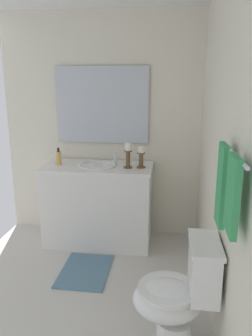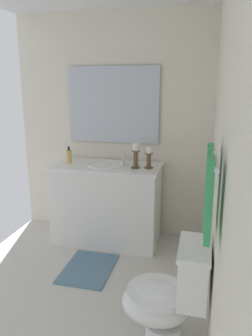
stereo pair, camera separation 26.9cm
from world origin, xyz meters
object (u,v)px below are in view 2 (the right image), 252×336
object	(u,v)px
candle_holder_tall	(149,157)
towel_near_vanity	(208,188)
toilet	(167,298)
towel_bar	(215,155)
vanity_cabinet	(107,203)
towel_center	(209,199)
candle_holder_short	(136,155)
sink_basin	(107,168)
soap_bottle	(69,156)
mirror	(113,105)
bath_mat	(88,268)

from	to	relation	value
candle_holder_tall	towel_near_vanity	distance (m)	1.56
toilet	towel_bar	size ratio (longest dim) A/B	1.24
vanity_cabinet	towel_center	bearing A→B (deg)	29.89
candle_holder_short	sink_basin	bearing A→B (deg)	-99.32
vanity_cabinet	towel_bar	distance (m)	2.14
soap_bottle	candle_holder_tall	bearing A→B (deg)	88.14
mirror	towel_bar	bearing A→B (deg)	28.62
vanity_cabinet	sink_basin	size ratio (longest dim) A/B	2.88
candle_holder_tall	towel_bar	size ratio (longest dim) A/B	0.36
vanity_cabinet	bath_mat	distance (m)	0.76
soap_bottle	towel_center	distance (m)	2.30
sink_basin	mirror	size ratio (longest dim) A/B	0.39
towel_near_vanity	candle_holder_short	bearing A→B (deg)	-153.98
sink_basin	candle_holder_tall	xyz separation A→B (m)	(0.03, 0.46, 0.15)
towel_bar	towel_center	world-z (taller)	towel_center
vanity_cabinet	candle_holder_short	distance (m)	0.66
sink_basin	candle_holder_short	bearing A→B (deg)	80.68
vanity_cabinet	candle_holder_tall	bearing A→B (deg)	85.92
towel_near_vanity	soap_bottle	bearing A→B (deg)	-135.58
towel_near_vanity	sink_basin	bearing A→B (deg)	-145.31
bath_mat	toilet	bearing A→B (deg)	47.34
soap_bottle	towel_center	size ratio (longest dim) A/B	0.48
soap_bottle	towel_center	world-z (taller)	towel_center
mirror	bath_mat	xyz separation A→B (m)	(0.91, 0.00, -1.46)
soap_bottle	mirror	bearing A→B (deg)	124.13
mirror	candle_holder_tall	bearing A→B (deg)	55.79
sink_basin	towel_near_vanity	xyz separation A→B (m)	(1.48, 1.02, 0.32)
mirror	towel_center	xyz separation A→B (m)	(2.06, 1.02, -0.28)
towel_near_vanity	towel_center	xyz separation A→B (m)	(0.30, 0.00, 0.04)
candle_holder_short	bath_mat	distance (m)	1.19
toilet	towel_center	bearing A→B (deg)	27.03
sink_basin	toilet	xyz separation A→B (m)	(1.38, 0.82, -0.46)
candle_holder_short	vanity_cabinet	bearing A→B (deg)	-99.29
mirror	toilet	world-z (taller)	mirror
soap_bottle	toilet	size ratio (longest dim) A/B	0.24
soap_bottle	towel_near_vanity	size ratio (longest dim) A/B	0.39
sink_basin	towel_bar	bearing A→B (deg)	32.57
sink_basin	candle_holder_short	world-z (taller)	candle_holder_short
vanity_cabinet	sink_basin	distance (m)	0.39
sink_basin	mirror	bearing A→B (deg)	-179.80
mirror	candle_holder_short	distance (m)	0.67
vanity_cabinet	mirror	size ratio (longest dim) A/B	1.14
towel_center	towel_bar	bearing A→B (deg)	173.23
mirror	towel_near_vanity	xyz separation A→B (m)	(1.76, 1.02, -0.33)
mirror	towel_near_vanity	distance (m)	2.06
towel_bar	bath_mat	xyz separation A→B (m)	(-1.00, -1.04, -1.35)
bath_mat	soap_bottle	bearing A→B (deg)	-145.96
toilet	towel_bar	xyz separation A→B (m)	(0.25, 0.22, 0.99)
mirror	candle_holder_tall	distance (m)	0.75
sink_basin	towel_center	size ratio (longest dim) A/B	1.08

